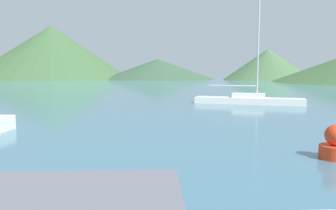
# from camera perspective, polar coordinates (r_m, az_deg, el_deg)

# --- Properties ---
(sailboat_middle) EXTENTS (8.20, 1.60, 9.27)m
(sailboat_middle) POSITION_cam_1_polar(r_m,az_deg,el_deg) (25.93, 13.85, 1.03)
(sailboat_middle) COLOR white
(sailboat_middle) RESTS_ON ground_plane
(buoy_marker) EXTENTS (0.87, 0.87, 1.00)m
(buoy_marker) POSITION_cam_1_polar(r_m,az_deg,el_deg) (10.68, 27.11, -6.18)
(buoy_marker) COLOR red
(buoy_marker) RESTS_ON ground_plane
(hill_west) EXTENTS (48.38, 48.38, 16.46)m
(hill_west) POSITION_cam_1_polar(r_m,az_deg,el_deg) (109.30, -19.56, 8.62)
(hill_west) COLOR #3D6038
(hill_west) RESTS_ON ground_plane
(hill_central) EXTENTS (34.20, 34.20, 6.11)m
(hill_central) POSITION_cam_1_polar(r_m,az_deg,el_deg) (99.57, -1.78, 6.27)
(hill_central) COLOR #38563D
(hill_central) RESTS_ON ground_plane
(hill_east) EXTENTS (24.81, 24.81, 8.70)m
(hill_east) POSITION_cam_1_polar(r_m,az_deg,el_deg) (96.95, 16.97, 6.79)
(hill_east) COLOR #476B42
(hill_east) RESTS_ON ground_plane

